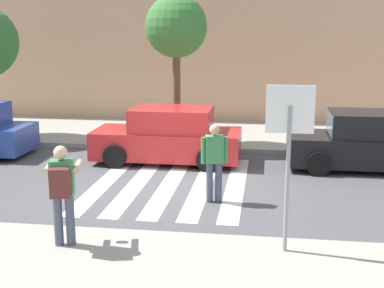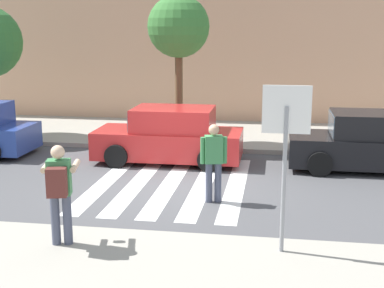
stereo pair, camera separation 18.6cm
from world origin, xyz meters
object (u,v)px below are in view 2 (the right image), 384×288
object	(u,v)px
parked_car_black	(369,143)
parked_car_red	(170,137)
stop_sign	(286,132)
pedestrian_crossing	(214,159)
photographer_with_backpack	(59,187)
street_tree_center	(179,28)

from	to	relation	value
parked_car_black	parked_car_red	bearing A→B (deg)	180.00
stop_sign	parked_car_black	xyz separation A→B (m)	(2.31, 6.03, -1.41)
pedestrian_crossing	parked_car_red	xyz separation A→B (m)	(-1.63, 3.31, -0.25)
photographer_with_backpack	parked_car_red	size ratio (longest dim) A/B	0.42
pedestrian_crossing	stop_sign	bearing A→B (deg)	-61.92
parked_car_black	street_tree_center	distance (m)	6.54
photographer_with_backpack	parked_car_black	world-z (taller)	photographer_with_backpack
stop_sign	street_tree_center	bearing A→B (deg)	111.66
parked_car_red	parked_car_black	size ratio (longest dim) A/B	1.00
pedestrian_crossing	street_tree_center	world-z (taller)	street_tree_center
pedestrian_crossing	street_tree_center	size ratio (longest dim) A/B	0.38
stop_sign	pedestrian_crossing	world-z (taller)	stop_sign
photographer_with_backpack	parked_car_red	distance (m)	6.40
photographer_with_backpack	parked_car_red	bearing A→B (deg)	84.64
stop_sign	street_tree_center	xyz separation A→B (m)	(-3.18, 8.01, 1.56)
stop_sign	pedestrian_crossing	size ratio (longest dim) A/B	1.59
photographer_with_backpack	parked_car_red	xyz separation A→B (m)	(0.60, 6.35, -0.44)
stop_sign	photographer_with_backpack	distance (m)	3.82
photographer_with_backpack	stop_sign	bearing A→B (deg)	4.96
stop_sign	pedestrian_crossing	distance (m)	3.30
stop_sign	parked_car_red	xyz separation A→B (m)	(-3.08, 6.03, -1.41)
photographer_with_backpack	street_tree_center	size ratio (longest dim) A/B	0.38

